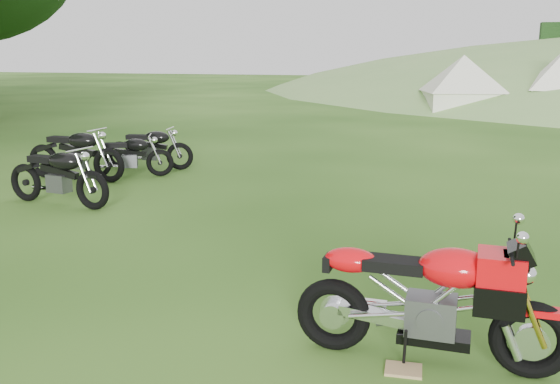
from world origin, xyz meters
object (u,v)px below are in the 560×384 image
(plywood_board, at_px, (403,370))
(tent_left, at_px, (463,82))
(vintage_moto_d, at_px, (150,147))
(vintage_moto_b, at_px, (75,152))
(vintage_moto_c, at_px, (128,155))
(vintage_moto_a, at_px, (57,174))
(sport_motorcycle, at_px, (430,290))

(plywood_board, xyz_separation_m, tent_left, (0.17, 21.77, 1.19))
(plywood_board, relative_size, vintage_moto_d, 0.16)
(vintage_moto_b, xyz_separation_m, vintage_moto_c, (0.80, 0.56, -0.10))
(vintage_moto_c, bearing_deg, vintage_moto_d, 67.31)
(vintage_moto_a, relative_size, vintage_moto_b, 0.95)
(plywood_board, distance_m, vintage_moto_a, 6.91)
(plywood_board, bearing_deg, vintage_moto_a, 146.66)
(vintage_moto_d, bearing_deg, sport_motorcycle, -57.92)
(vintage_moto_b, bearing_deg, sport_motorcycle, -36.28)
(vintage_moto_d, bearing_deg, vintage_moto_b, -128.92)
(sport_motorcycle, height_order, vintage_moto_d, sport_motorcycle)
(vintage_moto_d, bearing_deg, tent_left, 58.37)
(tent_left, bearing_deg, vintage_moto_c, -124.88)
(plywood_board, xyz_separation_m, vintage_moto_a, (-5.75, 3.79, 0.49))
(vintage_moto_d, relative_size, tent_left, 0.64)
(vintage_moto_a, distance_m, tent_left, 18.94)
(vintage_moto_c, xyz_separation_m, vintage_moto_d, (0.00, 0.85, 0.03))
(vintage_moto_c, height_order, tent_left, tent_left)
(vintage_moto_c, distance_m, vintage_moto_d, 0.85)
(vintage_moto_a, relative_size, tent_left, 0.69)
(vintage_moto_c, bearing_deg, sport_motorcycle, -67.34)
(plywood_board, distance_m, vintage_moto_d, 9.16)
(sport_motorcycle, xyz_separation_m, plywood_board, (-0.15, -0.20, -0.59))
(tent_left, bearing_deg, plywood_board, -104.15)
(plywood_board, bearing_deg, vintage_moto_b, 139.97)
(sport_motorcycle, bearing_deg, vintage_moto_b, 142.85)
(sport_motorcycle, bearing_deg, tent_left, 91.21)
(vintage_moto_d, bearing_deg, plywood_board, -59.45)
(vintage_moto_d, bearing_deg, vintage_moto_c, -99.46)
(vintage_moto_d, xyz_separation_m, tent_left, (6.04, 14.74, 0.74))
(sport_motorcycle, relative_size, vintage_moto_d, 1.12)
(sport_motorcycle, relative_size, vintage_moto_a, 1.04)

